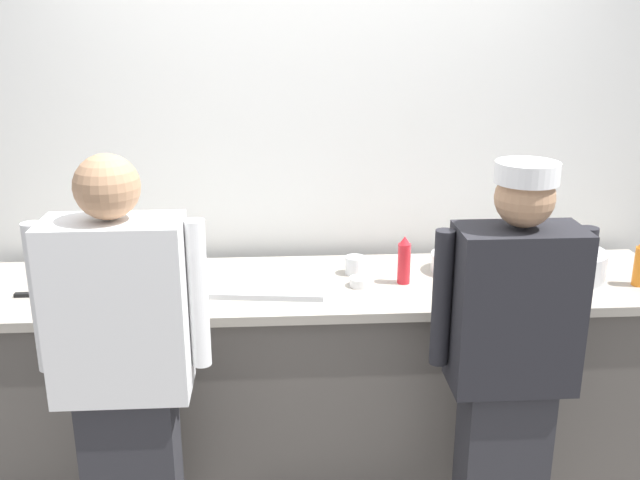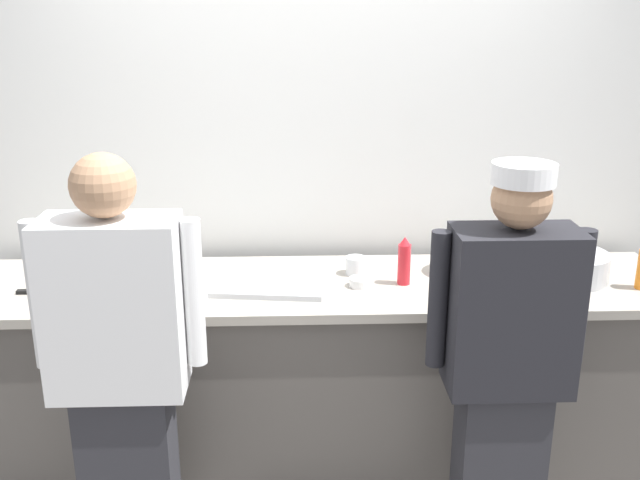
# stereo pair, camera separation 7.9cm
# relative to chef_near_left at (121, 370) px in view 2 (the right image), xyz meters

# --- Properties ---
(wall_back) EXTENTS (4.90, 0.10, 2.72)m
(wall_back) POSITION_rel_chef_near_left_xyz_m (0.74, 1.13, 0.49)
(wall_back) COLOR white
(wall_back) RESTS_ON ground
(prep_counter) EXTENTS (3.12, 0.71, 0.94)m
(prep_counter) POSITION_rel_chef_near_left_xyz_m (0.74, 0.65, -0.40)
(prep_counter) COLOR #56514C
(prep_counter) RESTS_ON ground
(chef_near_left) EXTENTS (0.60, 0.24, 1.65)m
(chef_near_left) POSITION_rel_chef_near_left_xyz_m (0.00, 0.00, 0.00)
(chef_near_left) COLOR #2D2D33
(chef_near_left) RESTS_ON ground
(chef_center) EXTENTS (0.58, 0.24, 1.60)m
(chef_center) POSITION_rel_chef_near_left_xyz_m (1.39, 0.03, -0.02)
(chef_center) COLOR #2D2D33
(chef_center) RESTS_ON ground
(plate_stack_front) EXTENTS (0.24, 0.24, 0.07)m
(plate_stack_front) POSITION_rel_chef_near_left_xyz_m (0.14, 0.50, 0.10)
(plate_stack_front) COLOR white
(plate_stack_front) RESTS_ON prep_counter
(plate_stack_rear) EXTENTS (0.24, 0.24, 0.08)m
(plate_stack_rear) POSITION_rel_chef_near_left_xyz_m (1.36, 0.75, 0.11)
(plate_stack_rear) COLOR white
(plate_stack_rear) RESTS_ON prep_counter
(mixing_bowl_steel) EXTENTS (0.36, 0.36, 0.12)m
(mixing_bowl_steel) POSITION_rel_chef_near_left_xyz_m (1.83, 0.66, 0.13)
(mixing_bowl_steel) COLOR #B7BABF
(mixing_bowl_steel) RESTS_ON prep_counter
(sheet_tray) EXTENTS (0.52, 0.40, 0.02)m
(sheet_tray) POSITION_rel_chef_near_left_xyz_m (0.51, 0.62, 0.08)
(sheet_tray) COLOR #B7BABF
(sheet_tray) RESTS_ON prep_counter
(squeeze_bottle_secondary) EXTENTS (0.06, 0.06, 0.21)m
(squeeze_bottle_secondary) POSITION_rel_chef_near_left_xyz_m (1.09, 0.62, 0.17)
(squeeze_bottle_secondary) COLOR red
(squeeze_bottle_secondary) RESTS_ON prep_counter
(ramekin_green_sauce) EXTENTS (0.11, 0.11, 0.05)m
(ramekin_green_sauce) POSITION_rel_chef_near_left_xyz_m (0.13, 0.81, 0.09)
(ramekin_green_sauce) COLOR white
(ramekin_green_sauce) RESTS_ON prep_counter
(ramekin_red_sauce) EXTENTS (0.11, 0.11, 0.04)m
(ramekin_red_sauce) POSITION_rel_chef_near_left_xyz_m (-0.12, 0.58, 0.09)
(ramekin_red_sauce) COLOR white
(ramekin_red_sauce) RESTS_ON prep_counter
(ramekin_yellow_sauce) EXTENTS (0.09, 0.09, 0.04)m
(ramekin_yellow_sauce) POSITION_rel_chef_near_left_xyz_m (-0.28, 0.72, 0.09)
(ramekin_yellow_sauce) COLOR white
(ramekin_yellow_sauce) RESTS_ON prep_counter
(ramekin_orange_sauce) EXTENTS (0.09, 0.09, 0.04)m
(ramekin_orange_sauce) POSITION_rel_chef_near_left_xyz_m (0.90, 0.60, 0.09)
(ramekin_orange_sauce) COLOR white
(ramekin_orange_sauce) RESTS_ON prep_counter
(deli_cup) EXTENTS (0.09, 0.09, 0.08)m
(deli_cup) POSITION_rel_chef_near_left_xyz_m (0.89, 0.75, 0.11)
(deli_cup) COLOR white
(deli_cup) RESTS_ON prep_counter
(chefs_knife) EXTENTS (0.27, 0.03, 0.02)m
(chefs_knife) POSITION_rel_chef_near_left_xyz_m (-0.44, 0.56, 0.07)
(chefs_knife) COLOR #B7BABF
(chefs_knife) RESTS_ON prep_counter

